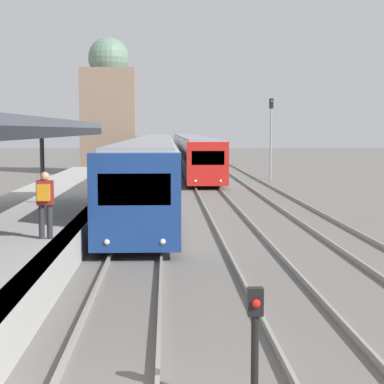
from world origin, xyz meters
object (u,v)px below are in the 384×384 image
person_on_platform (45,199)px  signal_post_near (255,333)px  signal_mast_far (271,130)px  train_near (154,156)px  train_far (190,148)px

person_on_platform → signal_post_near: person_on_platform is taller
person_on_platform → signal_mast_far: 31.85m
person_on_platform → signal_post_near: 8.91m
train_near → train_far: bearing=80.7°
person_on_platform → train_far: size_ratio=0.03×
train_far → signal_mast_far: bearing=-76.5°
person_on_platform → train_near: bearing=86.0°
person_on_platform → train_far: 51.25m
person_on_platform → train_far: bearing=83.9°
train_far → train_near: bearing=-99.3°
person_on_platform → train_near: size_ratio=0.03×
train_near → signal_post_near: (1.98, -38.43, -0.71)m
train_near → signal_mast_far: signal_mast_far is taller
train_far → signal_post_near: (-1.37, -58.82, -0.67)m
train_far → signal_mast_far: size_ratio=9.91×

